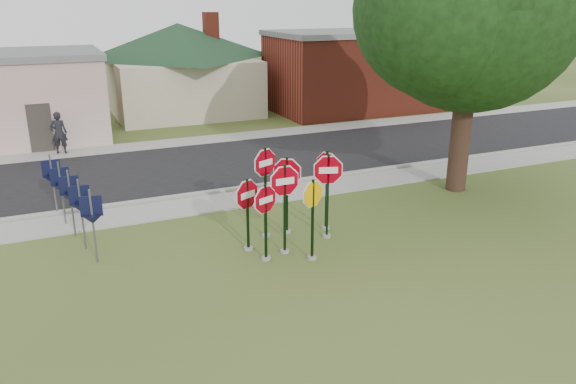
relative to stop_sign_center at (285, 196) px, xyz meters
name	(u,v)px	position (x,y,z in m)	size (l,w,h in m)	color
ground	(311,266)	(0.29, -1.05, -1.63)	(120.00, 120.00, 0.00)	#3B531F
sidewalk_near	(241,199)	(0.29, 4.45, -1.60)	(60.00, 1.60, 0.06)	#96978E
road	(205,166)	(0.29, 8.95, -1.61)	(60.00, 7.00, 0.04)	black
sidewalk_far	(180,142)	(0.29, 13.25, -1.60)	(60.00, 1.60, 0.06)	#96978E
curb	(232,190)	(0.29, 5.45, -1.56)	(60.00, 0.20, 0.14)	#96978E
stop_sign_center	(285,196)	(0.00, 0.00, 0.00)	(1.13, 0.24, 2.60)	gray
stop_sign_yellow	(313,211)	(0.50, -0.65, -0.26)	(0.91, 0.38, 2.29)	gray
stop_sign_left	(265,213)	(-0.63, -0.20, -0.32)	(0.95, 0.41, 2.19)	gray
stop_sign_right	(328,184)	(1.52, 0.47, 0.00)	(1.10, 0.38, 2.60)	gray
stop_sign_back_right	(287,184)	(0.61, 1.24, -0.14)	(0.98, 0.59, 2.42)	gray
stop_sign_back_left	(265,179)	(-0.08, 1.17, 0.12)	(1.01, 0.43, 2.77)	gray
stop_sign_far_right	(327,179)	(1.78, 1.02, -0.07)	(0.50, 0.97, 2.52)	gray
stop_sign_far_left	(247,205)	(-0.84, 0.57, -0.33)	(1.02, 0.51, 2.16)	gray
route_sign_row	(70,196)	(-5.11, 3.45, -0.40)	(1.43, 4.63, 2.00)	#59595E
building_house	(179,51)	(2.29, 20.95, 2.02)	(11.60, 11.60, 6.20)	#B5AB90
building_brick	(356,70)	(12.29, 17.45, 0.78)	(10.20, 6.20, 4.75)	maroon
oak_tree	(474,0)	(7.79, 2.45, 4.86)	(10.93, 10.33, 10.17)	black
bg_tree_right	(420,12)	(22.29, 24.95, 3.95)	(5.60, 5.60, 8.40)	black
pedestrian	(59,133)	(-5.00, 13.29, -0.64)	(0.68, 0.44, 1.86)	black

